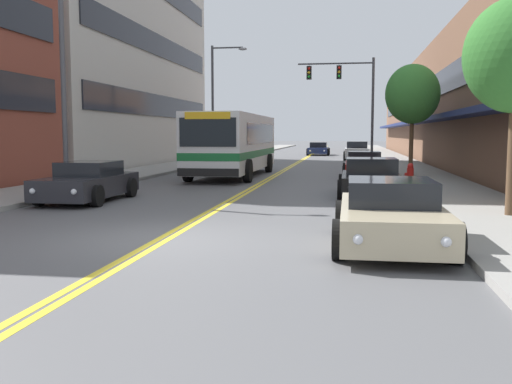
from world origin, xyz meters
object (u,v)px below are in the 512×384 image
car_beige_parked_right_foreground (391,215)px  car_white_parked_right_mid (357,151)px  street_lamp_left_far (218,94)px  street_tree_right_mid (413,94)px  fire_hydrant (410,174)px  car_charcoal_parked_left_near (88,182)px  street_lamp_left_near (70,60)px  car_black_parked_right_end (371,178)px  traffic_signal_mast (348,90)px  car_champagne_parked_left_mid (235,154)px  car_red_parked_right_far (364,166)px  car_navy_moving_lead (318,149)px  city_bus (234,142)px

car_beige_parked_right_foreground → car_white_parked_right_mid: car_white_parked_right_mid is taller
street_lamp_left_far → street_tree_right_mid: street_lamp_left_far is taller
street_lamp_left_far → fire_hydrant: size_ratio=9.58×
street_tree_right_mid → car_charcoal_parked_left_near: bearing=-133.2°
car_beige_parked_right_foreground → street_lamp_left_far: street_lamp_left_far is taller
car_beige_parked_right_foreground → street_lamp_left_far: 28.27m
street_lamp_left_near → street_tree_right_mid: bearing=43.8°
car_black_parked_right_end → fire_hydrant: size_ratio=5.22×
car_white_parked_right_mid → traffic_signal_mast: size_ratio=0.66×
car_charcoal_parked_left_near → street_lamp_left_far: street_lamp_left_far is taller
car_champagne_parked_left_mid → street_tree_right_mid: size_ratio=0.85×
car_red_parked_right_far → car_charcoal_parked_left_near: bearing=-128.9°
car_charcoal_parked_left_near → car_navy_moving_lead: car_navy_moving_lead is taller
car_black_parked_right_end → street_lamp_left_near: 10.44m
city_bus → car_red_parked_right_far: size_ratio=2.47×
car_champagne_parked_left_mid → traffic_signal_mast: 9.11m
car_beige_parked_right_foreground → street_lamp_left_far: (-9.33, 26.37, 4.08)m
car_beige_parked_right_foreground → car_white_parked_right_mid: size_ratio=0.91×
car_champagne_parked_left_mid → street_lamp_left_far: size_ratio=0.56×
car_red_parked_right_far → fire_hydrant: bearing=-71.2°
street_lamp_left_far → car_beige_parked_right_foreground: bearing=-70.5°
car_champagne_parked_left_mid → car_beige_parked_right_foreground: 30.50m
car_navy_moving_lead → street_lamp_left_near: size_ratio=0.64×
fire_hydrant → car_navy_moving_lead: bearing=98.8°
car_black_parked_right_end → street_tree_right_mid: size_ratio=0.82×
car_champagne_parked_left_mid → car_beige_parked_right_foreground: car_champagne_parked_left_mid is taller
street_lamp_left_near → street_tree_right_mid: 16.08m
car_navy_moving_lead → car_charcoal_parked_left_near: bearing=-97.3°
street_lamp_left_far → car_red_parked_right_far: bearing=-46.6°
fire_hydrant → traffic_signal_mast: bearing=97.7°
car_red_parked_right_far → car_navy_moving_lead: (-3.60, 28.87, 0.01)m
traffic_signal_mast → car_champagne_parked_left_mid: bearing=-177.8°
traffic_signal_mast → fire_hydrant: 18.45m
traffic_signal_mast → street_tree_right_mid: (3.01, -12.13, -1.17)m
car_white_parked_right_mid → fire_hydrant: car_white_parked_right_mid is taller
car_white_parked_right_mid → car_black_parked_right_end: bearing=-89.8°
car_charcoal_parked_left_near → car_red_parked_right_far: (8.67, 10.76, 0.00)m
car_black_parked_right_end → street_tree_right_mid: bearing=75.8°
car_champagne_parked_left_mid → traffic_signal_mast: traffic_signal_mast is taller
city_bus → car_black_parked_right_end: size_ratio=2.53×
street_lamp_left_near → fire_hydrant: 12.90m
city_bus → fire_hydrant: (7.90, -5.14, -1.15)m
car_charcoal_parked_left_near → car_champagne_parked_left_mid: bearing=90.1°
car_beige_parked_right_foreground → fire_hydrant: bearing=82.4°
car_white_parked_right_mid → fire_hydrant: size_ratio=5.90×
city_bus → street_tree_right_mid: (8.50, 0.45, 2.24)m
car_charcoal_parked_left_near → car_champagne_parked_left_mid: car_champagne_parked_left_mid is taller
car_black_parked_right_end → traffic_signal_mast: size_ratio=0.59×
car_champagne_parked_left_mid → street_lamp_left_near: bearing=-91.7°
car_charcoal_parked_left_near → fire_hydrant: size_ratio=5.28×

